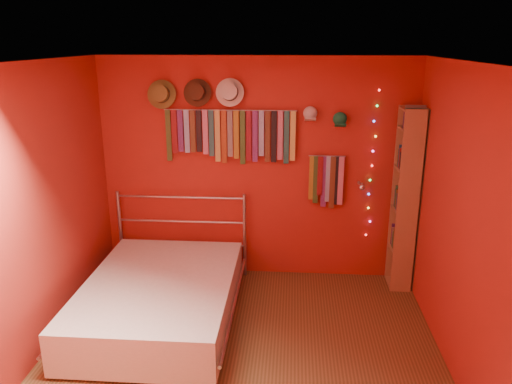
% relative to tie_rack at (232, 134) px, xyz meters
% --- Properties ---
extents(ground, '(3.50, 3.50, 0.00)m').
position_rel_tie_rack_xyz_m(ground, '(0.27, -1.68, -1.67)').
color(ground, '#513A1C').
rests_on(ground, ground).
extents(back_wall, '(3.50, 0.02, 2.50)m').
position_rel_tie_rack_xyz_m(back_wall, '(0.27, 0.07, -0.42)').
color(back_wall, maroon).
rests_on(back_wall, ground).
extents(right_wall, '(0.02, 3.50, 2.50)m').
position_rel_tie_rack_xyz_m(right_wall, '(2.02, -1.68, -0.42)').
color(right_wall, maroon).
rests_on(right_wall, ground).
extents(left_wall, '(0.02, 3.50, 2.50)m').
position_rel_tie_rack_xyz_m(left_wall, '(-1.48, -1.68, -0.42)').
color(left_wall, maroon).
rests_on(left_wall, ground).
extents(ceiling, '(3.50, 3.50, 0.02)m').
position_rel_tie_rack_xyz_m(ceiling, '(0.27, -1.68, 0.83)').
color(ceiling, white).
rests_on(ceiling, back_wall).
extents(tie_rack, '(1.45, 0.03, 0.60)m').
position_rel_tie_rack_xyz_m(tie_rack, '(0.00, 0.00, 0.00)').
color(tie_rack, '#AAAAAF').
rests_on(tie_rack, back_wall).
extents(small_tie_rack, '(0.40, 0.03, 0.60)m').
position_rel_tie_rack_xyz_m(small_tie_rack, '(1.05, 0.00, -0.50)').
color(small_tie_rack, '#AAAAAF').
rests_on(small_tie_rack, back_wall).
extents(fedora_olive, '(0.31, 0.17, 0.31)m').
position_rel_tie_rack_xyz_m(fedora_olive, '(-0.75, -0.03, 0.43)').
color(fedora_olive, olive).
rests_on(fedora_olive, back_wall).
extents(fedora_brown, '(0.30, 0.16, 0.29)m').
position_rel_tie_rack_xyz_m(fedora_brown, '(-0.36, -0.03, 0.45)').
color(fedora_brown, '#412817').
rests_on(fedora_brown, back_wall).
extents(fedora_white, '(0.30, 0.16, 0.30)m').
position_rel_tie_rack_xyz_m(fedora_white, '(-0.01, -0.03, 0.45)').
color(fedora_white, silver).
rests_on(fedora_white, back_wall).
extents(cap_white, '(0.16, 0.21, 0.16)m').
position_rel_tie_rack_xyz_m(cap_white, '(0.85, 0.01, 0.23)').
color(cap_white, silver).
rests_on(cap_white, back_wall).
extents(cap_green, '(0.16, 0.21, 0.16)m').
position_rel_tie_rack_xyz_m(cap_green, '(1.16, 0.01, 0.17)').
color(cap_green, '#1A7649').
rests_on(cap_green, back_wall).
extents(fairy_lights, '(0.06, 0.02, 1.65)m').
position_rel_tie_rack_xyz_m(fairy_lights, '(1.54, 0.03, -0.34)').
color(fairy_lights, '#FF3333').
rests_on(fairy_lights, back_wall).
extents(reading_lamp, '(0.07, 0.29, 0.08)m').
position_rel_tie_rack_xyz_m(reading_lamp, '(1.41, -0.16, -0.52)').
color(reading_lamp, '#AAAAAF').
rests_on(reading_lamp, back_wall).
extents(bookshelf, '(0.25, 0.34, 2.00)m').
position_rel_tie_rack_xyz_m(bookshelf, '(1.93, -0.15, -0.66)').
color(bookshelf, '#9E6747').
rests_on(bookshelf, ground).
extents(bed, '(1.50, 2.06, 0.99)m').
position_rel_tie_rack_xyz_m(bed, '(-0.59, -1.07, -1.44)').
color(bed, '#AAAAAF').
rests_on(bed, ground).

